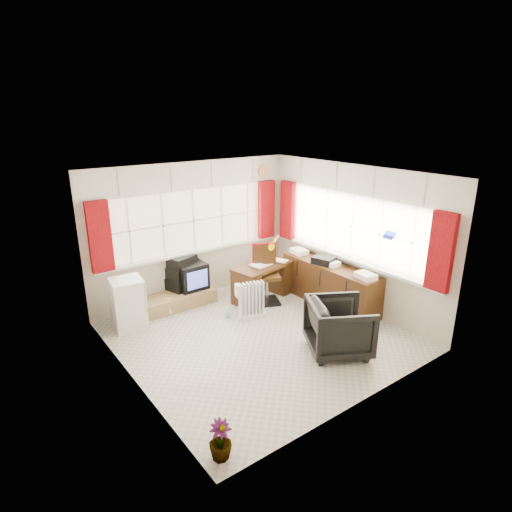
# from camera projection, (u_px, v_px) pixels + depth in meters

# --- Properties ---
(ground) EXTENTS (4.00, 4.00, 0.00)m
(ground) POSITION_uv_depth(u_px,v_px,m) (259.00, 336.00, 6.66)
(ground) COLOR beige
(ground) RESTS_ON ground
(room_walls) EXTENTS (4.00, 4.00, 4.00)m
(room_walls) POSITION_uv_depth(u_px,v_px,m) (259.00, 244.00, 6.18)
(room_walls) COLOR beige
(room_walls) RESTS_ON ground
(window_back) EXTENTS (3.70, 0.12, 3.60)m
(window_back) POSITION_uv_depth(u_px,v_px,m) (196.00, 248.00, 7.84)
(window_back) COLOR #FFF3C9
(window_back) RESTS_ON room_walls
(window_right) EXTENTS (0.12, 3.70, 3.60)m
(window_right) POSITION_uv_depth(u_px,v_px,m) (348.00, 255.00, 7.45)
(window_right) COLOR #FFF3C9
(window_right) RESTS_ON room_walls
(curtains) EXTENTS (3.83, 3.83, 1.15)m
(curtains) POSITION_uv_depth(u_px,v_px,m) (270.00, 224.00, 7.42)
(curtains) COLOR #9C0816
(curtains) RESTS_ON room_walls
(overhead_cabinets) EXTENTS (3.98, 3.98, 0.48)m
(overhead_cabinets) POSITION_uv_depth(u_px,v_px,m) (271.00, 178.00, 7.24)
(overhead_cabinets) COLOR silver
(overhead_cabinets) RESTS_ON room_walls
(desk) EXTENTS (1.24, 0.78, 0.70)m
(desk) POSITION_uv_depth(u_px,v_px,m) (263.00, 280.00, 7.88)
(desk) COLOR #462D10
(desk) RESTS_ON ground
(desk_lamp) EXTENTS (0.20, 0.18, 0.48)m
(desk_lamp) POSITION_uv_depth(u_px,v_px,m) (274.00, 244.00, 7.91)
(desk_lamp) COLOR #E9B409
(desk_lamp) RESTS_ON desk
(task_chair) EXTENTS (0.59, 0.61, 1.06)m
(task_chair) POSITION_uv_depth(u_px,v_px,m) (265.00, 271.00, 7.76)
(task_chair) COLOR black
(task_chair) RESTS_ON ground
(office_chair) EXTENTS (1.17, 1.16, 0.79)m
(office_chair) POSITION_uv_depth(u_px,v_px,m) (339.00, 327.00, 6.11)
(office_chair) COLOR black
(office_chair) RESTS_ON ground
(radiator) EXTENTS (0.46, 0.28, 0.65)m
(radiator) POSITION_uv_depth(u_px,v_px,m) (251.00, 304.00, 7.15)
(radiator) COLOR white
(radiator) RESTS_ON ground
(credenza) EXTENTS (0.50, 2.00, 0.85)m
(credenza) POSITION_uv_depth(u_px,v_px,m) (330.00, 284.00, 7.66)
(credenza) COLOR #462D10
(credenza) RESTS_ON ground
(file_tray) EXTENTS (0.38, 0.44, 0.12)m
(file_tray) POSITION_uv_depth(u_px,v_px,m) (324.00, 260.00, 7.58)
(file_tray) COLOR black
(file_tray) RESTS_ON credenza
(tv_bench) EXTENTS (1.40, 0.50, 0.25)m
(tv_bench) POSITION_uv_depth(u_px,v_px,m) (177.00, 300.00, 7.62)
(tv_bench) COLOR tan
(tv_bench) RESTS_ON ground
(crt_tv) EXTENTS (0.53, 0.50, 0.48)m
(crt_tv) POSITION_uv_depth(u_px,v_px,m) (191.00, 276.00, 7.76)
(crt_tv) COLOR black
(crt_tv) RESTS_ON tv_bench
(hifi_stack) EXTENTS (0.66, 0.52, 0.61)m
(hifi_stack) POSITION_uv_depth(u_px,v_px,m) (183.00, 273.00, 7.77)
(hifi_stack) COLOR black
(hifi_stack) RESTS_ON tv_bench
(mini_fridge) EXTENTS (0.54, 0.55, 0.82)m
(mini_fridge) POSITION_uv_depth(u_px,v_px,m) (128.00, 304.00, 6.82)
(mini_fridge) COLOR white
(mini_fridge) RESTS_ON ground
(spray_bottle_a) EXTENTS (0.16, 0.16, 0.30)m
(spray_bottle_a) POSITION_uv_depth(u_px,v_px,m) (169.00, 306.00, 7.32)
(spray_bottle_a) COLOR silver
(spray_bottle_a) RESTS_ON ground
(spray_bottle_b) EXTENTS (0.11, 0.11, 0.17)m
(spray_bottle_b) POSITION_uv_depth(u_px,v_px,m) (227.00, 313.00, 7.24)
(spray_bottle_b) COLOR #92DAD1
(spray_bottle_b) RESTS_ON ground
(flower_vase) EXTENTS (0.25, 0.25, 0.43)m
(flower_vase) POSITION_uv_depth(u_px,v_px,m) (220.00, 440.00, 4.26)
(flower_vase) COLOR black
(flower_vase) RESTS_ON ground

